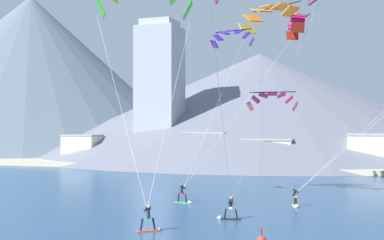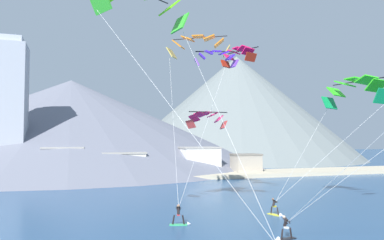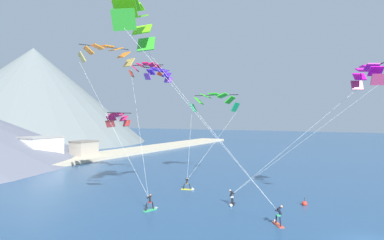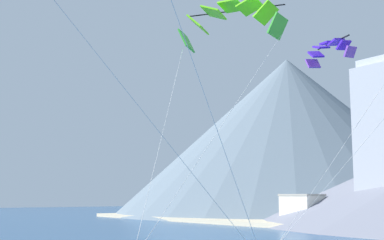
{
  "view_description": "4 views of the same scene",
  "coord_description": "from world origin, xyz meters",
  "px_view_note": "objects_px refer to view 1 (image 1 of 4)",
  "views": [
    {
      "loc": [
        14.06,
        -23.84,
        6.66
      ],
      "look_at": [
        0.97,
        14.92,
        7.06
      ],
      "focal_mm": 50.0,
      "sensor_mm": 36.0,
      "label": 1
    },
    {
      "loc": [
        -9.64,
        -10.13,
        6.91
      ],
      "look_at": [
        -0.63,
        17.98,
        8.43
      ],
      "focal_mm": 35.0,
      "sensor_mm": 36.0,
      "label": 2
    },
    {
      "loc": [
        -25.33,
        1.07,
        9.17
      ],
      "look_at": [
        3.76,
        17.26,
        9.02
      ],
      "focal_mm": 28.0,
      "sensor_mm": 36.0,
      "label": 3
    },
    {
      "loc": [
        24.98,
        -6.93,
        4.67
      ],
      "look_at": [
        -1.51,
        12.55,
        9.37
      ],
      "focal_mm": 50.0,
      "sensor_mm": 36.0,
      "label": 4
    }
  ],
  "objects_px": {
    "parafoil_kite_near_lead": "(271,15)",
    "race_marker_buoy": "(262,240)",
    "kitesurfer_mid_center": "(228,213)",
    "kitesurfer_far_left": "(296,201)",
    "parafoil_kite_distant_high_outer": "(296,24)",
    "parafoil_kite_distant_mid_solo": "(232,36)",
    "kitesurfer_near_trail": "(151,222)",
    "kitesurfer_near_lead": "(184,197)",
    "parafoil_kite_distant_low_drift": "(272,99)"
  },
  "relations": [
    {
      "from": "parafoil_kite_distant_mid_solo",
      "to": "kitesurfer_far_left",
      "type": "bearing_deg",
      "value": -7.61
    },
    {
      "from": "parafoil_kite_near_lead",
      "to": "race_marker_buoy",
      "type": "xyz_separation_m",
      "value": [
        3.89,
        -24.62,
        -17.84
      ]
    },
    {
      "from": "parafoil_kite_distant_high_outer",
      "to": "parafoil_kite_near_lead",
      "type": "bearing_deg",
      "value": 126.71
    },
    {
      "from": "parafoil_kite_distant_high_outer",
      "to": "parafoil_kite_distant_low_drift",
      "type": "bearing_deg",
      "value": 136.12
    },
    {
      "from": "kitesurfer_near_trail",
      "to": "race_marker_buoy",
      "type": "relative_size",
      "value": 1.75
    },
    {
      "from": "kitesurfer_mid_center",
      "to": "race_marker_buoy",
      "type": "distance_m",
      "value": 7.75
    },
    {
      "from": "kitesurfer_far_left",
      "to": "parafoil_kite_distant_mid_solo",
      "type": "xyz_separation_m",
      "value": [
        -5.53,
        0.74,
        13.93
      ]
    },
    {
      "from": "kitesurfer_near_trail",
      "to": "parafoil_kite_near_lead",
      "type": "xyz_separation_m",
      "value": [
        3.37,
        23.5,
        17.44
      ]
    },
    {
      "from": "parafoil_kite_distant_mid_solo",
      "to": "race_marker_buoy",
      "type": "xyz_separation_m",
      "value": [
        5.54,
        -14.9,
        -14.22
      ]
    },
    {
      "from": "parafoil_kite_near_lead",
      "to": "parafoil_kite_distant_mid_solo",
      "type": "bearing_deg",
      "value": -99.64
    },
    {
      "from": "parafoil_kite_distant_mid_solo",
      "to": "parafoil_kite_near_lead",
      "type": "bearing_deg",
      "value": 80.36
    },
    {
      "from": "kitesurfer_mid_center",
      "to": "kitesurfer_far_left",
      "type": "height_order",
      "value": "kitesurfer_mid_center"
    },
    {
      "from": "parafoil_kite_distant_high_outer",
      "to": "parafoil_kite_distant_mid_solo",
      "type": "bearing_deg",
      "value": -130.94
    },
    {
      "from": "race_marker_buoy",
      "to": "parafoil_kite_distant_high_outer",
      "type": "bearing_deg",
      "value": 92.11
    },
    {
      "from": "kitesurfer_near_trail",
      "to": "parafoil_kite_distant_high_outer",
      "type": "relative_size",
      "value": 0.36
    },
    {
      "from": "kitesurfer_near_lead",
      "to": "parafoil_kite_distant_high_outer",
      "type": "distance_m",
      "value": 19.22
    },
    {
      "from": "kitesurfer_mid_center",
      "to": "parafoil_kite_near_lead",
      "type": "distance_m",
      "value": 25.02
    },
    {
      "from": "parafoil_kite_distant_low_drift",
      "to": "race_marker_buoy",
      "type": "distance_m",
      "value": 25.01
    },
    {
      "from": "parafoil_kite_near_lead",
      "to": "parafoil_kite_distant_high_outer",
      "type": "xyz_separation_m",
      "value": [
        3.13,
        -4.2,
        -1.87
      ]
    },
    {
      "from": "race_marker_buoy",
      "to": "kitesurfer_far_left",
      "type": "bearing_deg",
      "value": 90.02
    },
    {
      "from": "kitesurfer_mid_center",
      "to": "parafoil_kite_near_lead",
      "type": "relative_size",
      "value": 0.1
    },
    {
      "from": "kitesurfer_mid_center",
      "to": "parafoil_kite_distant_high_outer",
      "type": "xyz_separation_m",
      "value": [
        3.02,
        13.65,
        15.65
      ]
    },
    {
      "from": "parafoil_kite_distant_low_drift",
      "to": "kitesurfer_near_lead",
      "type": "bearing_deg",
      "value": -120.52
    },
    {
      "from": "kitesurfer_near_trail",
      "to": "parafoil_kite_distant_high_outer",
      "type": "xyz_separation_m",
      "value": [
        6.5,
        19.29,
        15.56
      ]
    },
    {
      "from": "kitesurfer_mid_center",
      "to": "race_marker_buoy",
      "type": "relative_size",
      "value": 1.75
    },
    {
      "from": "kitesurfer_near_lead",
      "to": "parafoil_kite_distant_mid_solo",
      "type": "bearing_deg",
      "value": 25.09
    },
    {
      "from": "parafoil_kite_distant_high_outer",
      "to": "parafoil_kite_distant_low_drift",
      "type": "xyz_separation_m",
      "value": [
        -2.72,
        2.62,
        -6.85
      ]
    },
    {
      "from": "parafoil_kite_distant_high_outer",
      "to": "parafoil_kite_distant_low_drift",
      "type": "height_order",
      "value": "parafoil_kite_distant_high_outer"
    },
    {
      "from": "parafoil_kite_distant_low_drift",
      "to": "parafoil_kite_near_lead",
      "type": "bearing_deg",
      "value": 104.64
    },
    {
      "from": "parafoil_kite_near_lead",
      "to": "kitesurfer_near_lead",
      "type": "bearing_deg",
      "value": -115.26
    },
    {
      "from": "kitesurfer_far_left",
      "to": "race_marker_buoy",
      "type": "height_order",
      "value": "kitesurfer_far_left"
    },
    {
      "from": "parafoil_kite_distant_low_drift",
      "to": "race_marker_buoy",
      "type": "relative_size",
      "value": 4.98
    },
    {
      "from": "kitesurfer_mid_center",
      "to": "kitesurfer_far_left",
      "type": "xyz_separation_m",
      "value": [
        3.77,
        7.39,
        -0.03
      ]
    },
    {
      "from": "kitesurfer_near_lead",
      "to": "parafoil_kite_distant_high_outer",
      "type": "xyz_separation_m",
      "value": [
        8.55,
        7.28,
        15.6
      ]
    },
    {
      "from": "kitesurfer_near_trail",
      "to": "race_marker_buoy",
      "type": "bearing_deg",
      "value": -8.79
    },
    {
      "from": "parafoil_kite_distant_high_outer",
      "to": "kitesurfer_far_left",
      "type": "bearing_deg",
      "value": -83.2
    },
    {
      "from": "parafoil_kite_distant_low_drift",
      "to": "kitesurfer_far_left",
      "type": "bearing_deg",
      "value": -68.66
    },
    {
      "from": "kitesurfer_mid_center",
      "to": "parafoil_kite_distant_mid_solo",
      "type": "relative_size",
      "value": 0.44
    },
    {
      "from": "kitesurfer_near_lead",
      "to": "kitesurfer_mid_center",
      "type": "xyz_separation_m",
      "value": [
        5.53,
        -6.37,
        -0.05
      ]
    },
    {
      "from": "parafoil_kite_near_lead",
      "to": "race_marker_buoy",
      "type": "relative_size",
      "value": 17.4
    },
    {
      "from": "kitesurfer_near_trail",
      "to": "parafoil_kite_near_lead",
      "type": "height_order",
      "value": "parafoil_kite_near_lead"
    },
    {
      "from": "kitesurfer_mid_center",
      "to": "parafoil_kite_distant_mid_solo",
      "type": "height_order",
      "value": "parafoil_kite_distant_mid_solo"
    },
    {
      "from": "parafoil_kite_distant_mid_solo",
      "to": "race_marker_buoy",
      "type": "height_order",
      "value": "parafoil_kite_distant_mid_solo"
    },
    {
      "from": "kitesurfer_near_lead",
      "to": "kitesurfer_near_trail",
      "type": "distance_m",
      "value": 12.18
    },
    {
      "from": "kitesurfer_far_left",
      "to": "parafoil_kite_distant_high_outer",
      "type": "relative_size",
      "value": 0.36
    },
    {
      "from": "kitesurfer_far_left",
      "to": "parafoil_kite_distant_high_outer",
      "type": "xyz_separation_m",
      "value": [
        -0.75,
        6.26,
        15.68
      ]
    },
    {
      "from": "kitesurfer_mid_center",
      "to": "kitesurfer_far_left",
      "type": "relative_size",
      "value": 1.0
    },
    {
      "from": "parafoil_kite_near_lead",
      "to": "parafoil_kite_distant_low_drift",
      "type": "bearing_deg",
      "value": -75.36
    },
    {
      "from": "kitesurfer_near_lead",
      "to": "parafoil_kite_distant_low_drift",
      "type": "xyz_separation_m",
      "value": [
        5.83,
        9.9,
        8.75
      ]
    },
    {
      "from": "kitesurfer_far_left",
      "to": "kitesurfer_mid_center",
      "type": "bearing_deg",
      "value": -117.01
    }
  ]
}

